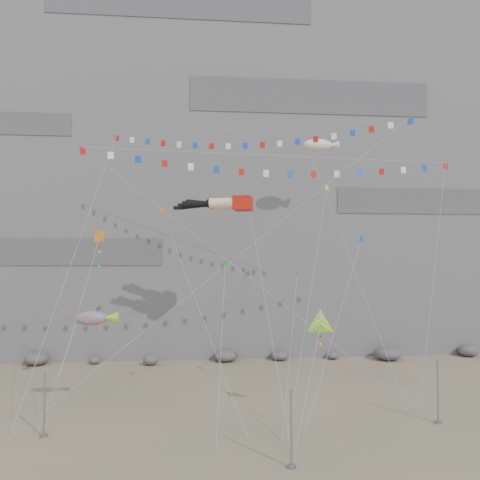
# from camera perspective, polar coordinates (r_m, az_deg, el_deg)

# --- Properties ---
(ground) EXTENTS (120.00, 120.00, 0.00)m
(ground) POSITION_cam_1_polar(r_m,az_deg,el_deg) (36.50, -0.02, -20.34)
(ground) COLOR gray
(ground) RESTS_ON ground
(cliff) EXTENTS (80.00, 28.00, 50.00)m
(cliff) POSITION_cam_1_polar(r_m,az_deg,el_deg) (67.96, -2.55, 9.43)
(cliff) COLOR slate
(cliff) RESTS_ON ground
(talus_boulders) EXTENTS (60.00, 3.00, 1.20)m
(talus_boulders) POSITION_cam_1_polar(r_m,az_deg,el_deg) (52.74, -1.78, -13.94)
(talus_boulders) COLOR #5C5B60
(talus_boulders) RESTS_ON ground
(anchor_pole_left) EXTENTS (0.12, 0.12, 4.02)m
(anchor_pole_left) POSITION_cam_1_polar(r_m,az_deg,el_deg) (33.92, -22.74, -18.05)
(anchor_pole_left) COLOR gray
(anchor_pole_left) RESTS_ON ground
(anchor_pole_center) EXTENTS (0.12, 0.12, 4.20)m
(anchor_pole_center) POSITION_cam_1_polar(r_m,az_deg,el_deg) (27.52, 6.28, -21.89)
(anchor_pole_center) COLOR gray
(anchor_pole_center) RESTS_ON ground
(anchor_pole_right) EXTENTS (0.12, 0.12, 4.35)m
(anchor_pole_right) POSITION_cam_1_polar(r_m,az_deg,el_deg) (36.47, 22.98, -16.62)
(anchor_pole_right) COLOR gray
(anchor_pole_right) RESTS_ON ground
(legs_kite) EXTENTS (7.69, 16.81, 21.62)m
(legs_kite) POSITION_cam_1_polar(r_m,az_deg,el_deg) (42.21, -2.24, 4.40)
(legs_kite) COLOR #B7150B
(legs_kite) RESTS_ON ground
(flag_banner_upper) EXTENTS (29.78, 15.37, 30.74)m
(flag_banner_upper) POSITION_cam_1_polar(r_m,az_deg,el_deg) (43.77, 1.65, 13.54)
(flag_banner_upper) COLOR #B7150B
(flag_banner_upper) RESTS_ON ground
(flag_banner_lower) EXTENTS (30.04, 5.09, 22.39)m
(flag_banner_lower) POSITION_cam_1_polar(r_m,az_deg,el_deg) (38.45, 4.69, 10.18)
(flag_banner_lower) COLOR #B7150B
(flag_banner_lower) RESTS_ON ground
(harlequin_kite) EXTENTS (3.52, 5.43, 14.09)m
(harlequin_kite) POSITION_cam_1_polar(r_m,az_deg,el_deg) (36.68, -16.76, 0.37)
(harlequin_kite) COLOR red
(harlequin_kite) RESTS_ON ground
(fish_windsock) EXTENTS (4.37, 4.58, 8.41)m
(fish_windsock) POSITION_cam_1_polar(r_m,az_deg,el_deg) (35.40, -17.66, -9.08)
(fish_windsock) COLOR #ED520C
(fish_windsock) RESTS_ON ground
(delta_kite) EXTENTS (3.99, 5.09, 8.78)m
(delta_kite) POSITION_cam_1_polar(r_m,az_deg,el_deg) (33.02, 9.77, -10.19)
(delta_kite) COLOR yellow
(delta_kite) RESTS_ON ground
(blimp_windsock) EXTENTS (5.16, 14.13, 26.72)m
(blimp_windsock) POSITION_cam_1_polar(r_m,az_deg,el_deg) (49.56, 9.50, 11.31)
(blimp_windsock) COLOR beige
(blimp_windsock) RESTS_ON ground
(small_kite_a) EXTENTS (6.98, 13.17, 20.93)m
(small_kite_a) POSITION_cam_1_polar(r_m,az_deg,el_deg) (41.76, -9.30, 2.89)
(small_kite_a) COLOR #F34E14
(small_kite_a) RESTS_ON ground
(small_kite_b) EXTENTS (3.49, 9.34, 13.67)m
(small_kite_b) POSITION_cam_1_polar(r_m,az_deg,el_deg) (38.54, 6.97, -4.35)
(small_kite_b) COLOR purple
(small_kite_b) RESTS_ON ground
(small_kite_c) EXTENTS (1.64, 7.83, 13.08)m
(small_kite_c) POSITION_cam_1_polar(r_m,az_deg,el_deg) (35.17, -1.82, -3.11)
(small_kite_c) COLOR #179A1B
(small_kite_c) RESTS_ON ground
(small_kite_d) EXTENTS (7.21, 14.70, 23.76)m
(small_kite_d) POSITION_cam_1_polar(r_m,az_deg,el_deg) (44.89, 10.44, 5.69)
(small_kite_d) COLOR yellow
(small_kite_d) RESTS_ON ground
(small_kite_e) EXTENTS (7.62, 9.14, 16.85)m
(small_kite_e) POSITION_cam_1_polar(r_m,az_deg,el_deg) (40.23, 14.49, -0.25)
(small_kite_e) COLOR #143DB2
(small_kite_e) RESTS_ON ground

